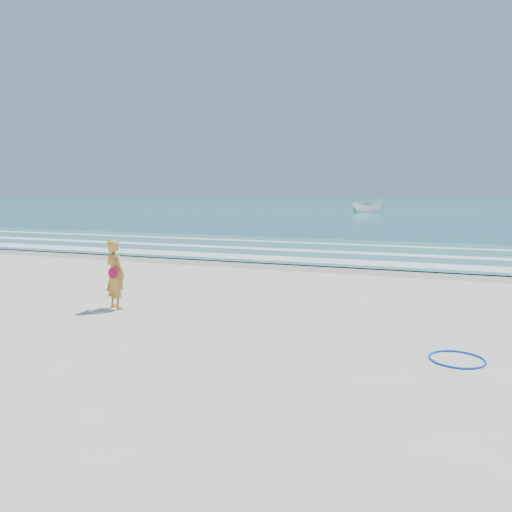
% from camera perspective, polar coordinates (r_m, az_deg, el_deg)
% --- Properties ---
extents(ground, '(400.00, 400.00, 0.00)m').
position_cam_1_polar(ground, '(10.35, -8.61, -8.21)').
color(ground, silver).
rests_on(ground, ground).
extents(wet_sand, '(400.00, 2.40, 0.00)m').
position_cam_1_polar(wet_sand, '(18.57, 4.87, -1.12)').
color(wet_sand, '#B2A893').
rests_on(wet_sand, ground).
extents(ocean, '(400.00, 190.00, 0.04)m').
position_cam_1_polar(ocean, '(113.85, 17.87, 5.81)').
color(ocean, '#19727F').
rests_on(ocean, ground).
extents(shallow, '(400.00, 10.00, 0.01)m').
position_cam_1_polar(shallow, '(23.38, 8.13, 0.73)').
color(shallow, '#59B7AD').
rests_on(shallow, ocean).
extents(foam_near, '(400.00, 1.40, 0.01)m').
position_cam_1_polar(foam_near, '(19.81, 5.87, -0.44)').
color(foam_near, white).
rests_on(foam_near, shallow).
extents(foam_mid, '(400.00, 0.90, 0.01)m').
position_cam_1_polar(foam_mid, '(22.60, 7.70, 0.52)').
color(foam_mid, white).
rests_on(foam_mid, shallow).
extents(foam_far, '(400.00, 0.60, 0.01)m').
position_cam_1_polar(foam_far, '(25.82, 9.30, 1.37)').
color(foam_far, white).
rests_on(foam_far, shallow).
extents(hoop, '(1.12, 1.12, 0.03)m').
position_cam_1_polar(hoop, '(9.06, 22.00, -10.88)').
color(hoop, blue).
rests_on(hoop, ground).
extents(boat, '(4.46, 2.69, 1.62)m').
position_cam_1_polar(boat, '(64.20, 12.71, 5.65)').
color(boat, white).
rests_on(boat, ocean).
extents(woman, '(0.71, 0.60, 1.65)m').
position_cam_1_polar(woman, '(12.22, -15.78, -2.03)').
color(woman, gold).
rests_on(woman, ground).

